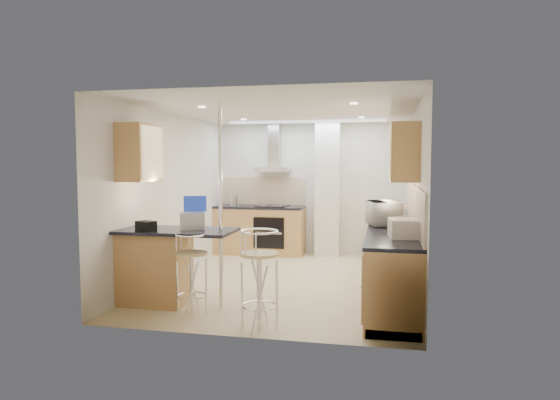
% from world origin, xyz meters
% --- Properties ---
extents(ground, '(4.80, 4.80, 0.00)m').
position_xyz_m(ground, '(0.00, 0.00, 0.00)').
color(ground, tan).
rests_on(ground, ground).
extents(room_shell, '(3.64, 4.84, 2.51)m').
position_xyz_m(room_shell, '(0.32, 0.38, 1.54)').
color(room_shell, silver).
rests_on(room_shell, ground).
extents(right_counter, '(0.63, 4.40, 0.92)m').
position_xyz_m(right_counter, '(1.50, 0.00, 0.46)').
color(right_counter, '#B48148').
rests_on(right_counter, ground).
extents(back_counter, '(1.70, 0.63, 0.92)m').
position_xyz_m(back_counter, '(-0.95, 2.10, 0.46)').
color(back_counter, '#B48148').
rests_on(back_counter, ground).
extents(peninsula, '(1.47, 0.72, 0.94)m').
position_xyz_m(peninsula, '(-1.12, -1.45, 0.48)').
color(peninsula, '#B48148').
rests_on(peninsula, ground).
extents(microwave, '(0.51, 0.65, 0.32)m').
position_xyz_m(microwave, '(1.39, -0.36, 1.08)').
color(microwave, white).
rests_on(microwave, right_counter).
extents(laptop, '(0.36, 0.32, 0.20)m').
position_xyz_m(laptop, '(-0.92, -1.39, 1.04)').
color(laptop, '#A5A7AD').
rests_on(laptop, peninsula).
extents(bag, '(0.26, 0.23, 0.12)m').
position_xyz_m(bag, '(-1.40, -1.66, 1.00)').
color(bag, black).
rests_on(bag, peninsula).
extents(bar_stool_near, '(0.51, 0.51, 0.95)m').
position_xyz_m(bar_stool_near, '(-0.78, -1.77, 0.47)').
color(bar_stool_near, tan).
rests_on(bar_stool_near, ground).
extents(bar_stool_end, '(0.59, 0.59, 1.06)m').
position_xyz_m(bar_stool_end, '(0.11, -2.08, 0.53)').
color(bar_stool_end, tan).
rests_on(bar_stool_end, ground).
extents(jar_a, '(0.15, 0.15, 0.19)m').
position_xyz_m(jar_a, '(1.65, 1.06, 1.02)').
color(jar_a, silver).
rests_on(jar_a, right_counter).
extents(jar_b, '(0.12, 0.12, 0.16)m').
position_xyz_m(jar_b, '(1.59, 1.03, 1.00)').
color(jar_b, silver).
rests_on(jar_b, right_counter).
extents(jar_c, '(0.16, 0.16, 0.18)m').
position_xyz_m(jar_c, '(1.58, -1.02, 1.01)').
color(jar_c, beige).
rests_on(jar_c, right_counter).
extents(jar_d, '(0.13, 0.13, 0.14)m').
position_xyz_m(jar_d, '(1.67, -0.41, 0.99)').
color(jar_d, white).
rests_on(jar_d, right_counter).
extents(bread_bin, '(0.36, 0.43, 0.21)m').
position_xyz_m(bread_bin, '(1.61, -1.43, 1.02)').
color(bread_bin, silver).
rests_on(bread_bin, right_counter).
extents(kettle, '(0.16, 0.16, 0.21)m').
position_xyz_m(kettle, '(-1.46, 2.04, 1.02)').
color(kettle, '#B3B6B8').
rests_on(kettle, back_counter).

